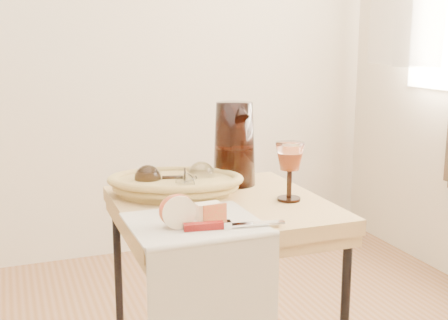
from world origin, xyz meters
name	(u,v)px	position (x,y,z in m)	size (l,w,h in m)	color
tea_towel	(195,223)	(0.22, 0.08, 0.71)	(0.31, 0.28, 0.01)	silver
bread_basket	(176,186)	(0.26, 0.35, 0.73)	(0.34, 0.23, 0.05)	olive
goblet_lying_a	(164,178)	(0.23, 0.37, 0.76)	(0.12, 0.08, 0.08)	#37261A
goblet_lying_b	(195,178)	(0.31, 0.33, 0.76)	(0.12, 0.08, 0.08)	white
pitcher	(234,144)	(0.46, 0.41, 0.83)	(0.17, 0.25, 0.29)	black
wine_goblet	(290,171)	(0.53, 0.19, 0.79)	(0.08, 0.08, 0.16)	white
apple_half	(177,210)	(0.18, 0.06, 0.75)	(0.09, 0.04, 0.08)	red
apple_wedge	(208,211)	(0.26, 0.09, 0.73)	(0.06, 0.03, 0.04)	#FFEABE
table_knife	(230,224)	(0.29, 0.01, 0.72)	(0.24, 0.02, 0.02)	silver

